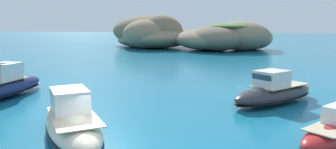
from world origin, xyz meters
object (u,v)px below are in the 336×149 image
object	(u,v)px
islet_small	(224,38)
motorboat_navy	(0,87)
motorboat_cream	(72,122)
islet_large	(151,34)
motorboat_charcoal	(274,92)

from	to	relation	value
islet_small	motorboat_navy	size ratio (longest dim) A/B	2.70
motorboat_navy	motorboat_cream	bearing A→B (deg)	-35.20
motorboat_cream	islet_small	bearing A→B (deg)	83.37
islet_large	motorboat_cream	world-z (taller)	islet_large
islet_small	motorboat_charcoal	distance (m)	49.66
motorboat_cream	motorboat_charcoal	xyz separation A→B (m)	(11.93, 10.05, -0.01)
motorboat_navy	islet_small	bearing A→B (deg)	71.55
islet_large	islet_small	world-z (taller)	islet_large
islet_small	motorboat_cream	world-z (taller)	islet_small
islet_large	islet_small	distance (m)	19.91
motorboat_cream	islet_large	bearing A→B (deg)	100.45
islet_large	motorboat_navy	size ratio (longest dim) A/B	3.00
islet_large	motorboat_charcoal	bearing A→B (deg)	-66.57
islet_large	islet_small	size ratio (longest dim) A/B	1.11
motorboat_cream	motorboat_navy	world-z (taller)	motorboat_navy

